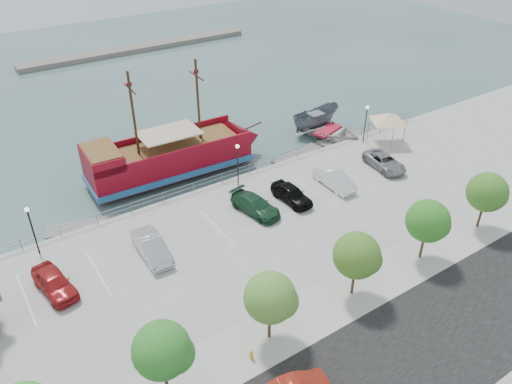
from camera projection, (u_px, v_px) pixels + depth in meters
ground at (279, 228)px, 42.73m from camera, size 160.00×160.00×0.00m
street at (430, 344)px, 30.95m from camera, size 100.00×8.00×0.04m
sidewalk at (362, 287)px, 35.16m from camera, size 100.00×4.00×0.05m
seawall_railing at (231, 175)px, 47.38m from camera, size 50.00×0.06×1.00m
far_shore at (139, 48)px, 85.80m from camera, size 40.00×3.00×0.80m
pirate_ship at (182, 155)px, 49.83m from camera, size 18.87×5.90×11.82m
patrol_boat at (315, 121)px, 58.35m from camera, size 6.66×2.69×2.55m
speedboat at (328, 132)px, 56.86m from camera, size 7.71×9.14×1.61m
dock_west at (84, 227)px, 42.59m from camera, size 6.43×3.45×0.35m
dock_mid at (298, 156)px, 53.40m from camera, size 6.52×2.75×0.36m
dock_east at (349, 138)px, 56.84m from camera, size 7.83×2.62×0.44m
canopy_tent at (389, 113)px, 52.59m from camera, size 5.75×5.75×3.88m
fire_hydrant at (251, 355)px, 29.80m from camera, size 0.24×0.24×0.69m
lamp_post_left at (31, 223)px, 36.76m from camera, size 0.36×0.36×4.28m
lamp_post_mid at (238, 158)px, 45.18m from camera, size 0.36×0.36×4.28m
lamp_post_right at (366, 118)px, 52.66m from camera, size 0.36×0.36×4.28m
tree_b at (165, 351)px, 26.40m from camera, size 3.30×3.20×5.00m
tree_c at (273, 298)px, 29.68m from camera, size 3.30×3.20×5.00m
tree_d at (359, 256)px, 32.95m from camera, size 3.30×3.20×5.00m
tree_e at (430, 222)px, 36.22m from camera, size 3.30×3.20×5.00m
tree_f at (489, 193)px, 39.50m from camera, size 3.30×3.20×5.00m
parked_car_a at (54, 283)px, 34.46m from camera, size 2.58×4.84×1.57m
parked_car_b at (152, 247)px, 37.73m from camera, size 1.84×4.92×1.61m
parked_car_d at (255, 205)px, 42.68m from camera, size 2.91×5.26×1.44m
parked_car_e at (292, 194)px, 44.11m from camera, size 1.99×4.52×1.51m
parked_car_f at (334, 179)px, 46.27m from camera, size 1.83×4.85×1.58m
parked_car_g at (385, 162)px, 49.17m from camera, size 2.95×5.21×1.37m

